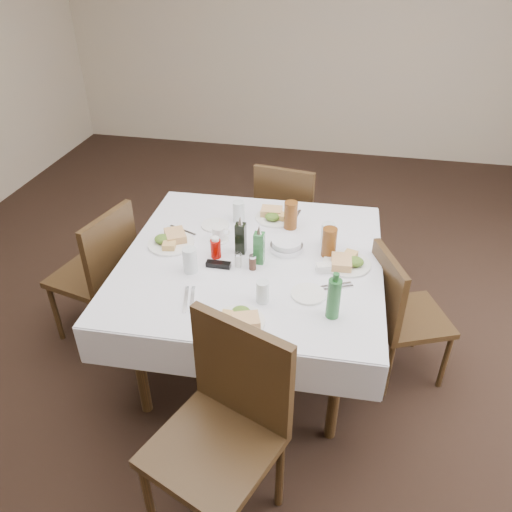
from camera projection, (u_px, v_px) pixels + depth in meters
The scene contains 33 objects.
ground_plane at pixel (268, 349), 3.26m from camera, with size 7.00×7.00×0.00m, color black.
room_shell at pixel (272, 80), 2.31m from camera, with size 6.04×7.04×2.80m.
dining_table at pixel (252, 268), 2.83m from camera, with size 1.48×1.48×0.76m.
chair_north at pixel (287, 213), 3.71m from camera, with size 0.50×0.50×0.92m.
chair_south at pixel (226, 419), 2.09m from camera, with size 0.63×0.63×1.02m.
chair_east at pixel (398, 310), 2.83m from camera, with size 0.53×0.53×0.85m.
chair_west at pixel (101, 268), 3.10m from camera, with size 0.53×0.53×0.93m.
meal_north at pixel (274, 216), 3.14m from camera, with size 0.25×0.25×0.06m.
meal_south at pixel (241, 319), 2.32m from camera, with size 0.24×0.24×0.05m.
meal_east at pixel (347, 262), 2.71m from camera, with size 0.26×0.26×0.06m.
meal_west at pixel (171, 240), 2.89m from camera, with size 0.27×0.27×0.06m.
side_plate_a at pixel (215, 225), 3.07m from camera, with size 0.17×0.17×0.01m.
side_plate_b at pixel (308, 294), 2.50m from camera, with size 0.18×0.18×0.01m.
water_n at pixel (239, 212), 3.09m from camera, with size 0.07×0.07×0.13m.
water_s at pixel (263, 292), 2.43m from camera, with size 0.06×0.06×0.12m.
water_e at pixel (328, 235), 2.85m from camera, with size 0.08×0.08×0.14m.
water_w at pixel (190, 260), 2.64m from camera, with size 0.08×0.08×0.14m.
iced_tea_a at pixel (291, 215), 3.01m from camera, with size 0.08×0.08×0.17m.
iced_tea_b at pixel (329, 242), 2.76m from camera, with size 0.08×0.08×0.17m.
bread_basket at pixel (287, 245), 2.83m from camera, with size 0.19×0.19×0.06m.
oil_cruet_dark at pixel (241, 237), 2.78m from camera, with size 0.06×0.06×0.23m.
oil_cruet_green at pixel (259, 247), 2.69m from camera, with size 0.06×0.06×0.23m.
ketchup_bottle at pixel (216, 248), 2.76m from camera, with size 0.06×0.06×0.13m.
salt_shaker at pixel (238, 259), 2.69m from camera, with size 0.04×0.04×0.09m.
pepper_shaker at pixel (253, 262), 2.67m from camera, with size 0.04×0.04×0.09m.
coffee_mug at pixel (219, 234), 2.92m from camera, with size 0.12×0.12×0.09m.
sunglasses at pixel (218, 264), 2.70m from camera, with size 0.13×0.04×0.03m.
green_bottle at pixel (334, 298), 2.31m from camera, with size 0.06×0.06×0.25m.
sugar_caddy at pixel (325, 268), 2.66m from camera, with size 0.10×0.07×0.05m.
cutlery_n at pixel (294, 216), 3.17m from camera, with size 0.07×0.19×0.01m.
cutlery_s at pixel (189, 299), 2.47m from camera, with size 0.10×0.21×0.01m.
cutlery_e at pixel (337, 286), 2.56m from camera, with size 0.17×0.11×0.01m.
cutlery_w at pixel (181, 232), 3.01m from camera, with size 0.20×0.12×0.01m.
Camera 1 is at (0.40, -2.34, 2.31)m, focal length 35.00 mm.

